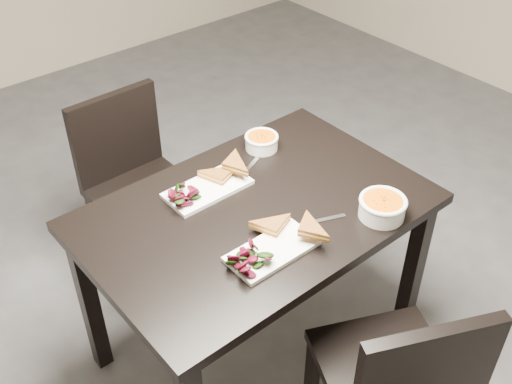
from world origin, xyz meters
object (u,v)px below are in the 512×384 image
chair_far (134,176)px  plate_far (208,189)px  table (256,229)px  soup_bowl_far (262,141)px  chair_near (399,380)px  plate_near (272,251)px  soup_bowl_near (382,206)px

chair_far → plate_far: size_ratio=2.72×
table → soup_bowl_far: soup_bowl_far is taller
table → plate_far: size_ratio=3.84×
chair_near → plate_near: bearing=128.3°
chair_near → soup_bowl_far: size_ratio=6.33×
chair_far → table: bearing=-85.5°
plate_far → chair_far: bearing=89.9°
plate_near → soup_bowl_far: (0.36, 0.48, 0.03)m
table → soup_bowl_near: soup_bowl_near is taller
plate_near → soup_bowl_near: 0.42m
plate_near → soup_bowl_far: soup_bowl_far is taller
plate_near → soup_bowl_near: soup_bowl_near is taller
plate_near → soup_bowl_far: 0.60m
plate_far → soup_bowl_far: bearing=14.4°
soup_bowl_near → plate_far: size_ratio=0.53×
table → plate_far: (-0.07, 0.19, 0.11)m
table → chair_far: bearing=95.2°
chair_near → soup_bowl_near: 0.57m
soup_bowl_near → plate_far: (-0.37, 0.50, -0.03)m
table → soup_bowl_far: bearing=46.7°
table → chair_far: chair_far is taller
chair_near → plate_near: chair_near is taller
chair_far → plate_near: (-0.03, -0.98, 0.27)m
table → plate_near: 0.25m
chair_near → chair_far: 1.45m
plate_near → soup_bowl_far: size_ratio=2.23×
plate_near → plate_far: same height
chair_near → soup_bowl_near: size_ratio=5.15×
plate_near → plate_far: size_ratio=0.96×
chair_far → plate_near: 1.01m
chair_near → plate_far: 0.92m
chair_near → table: bearing=115.6°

